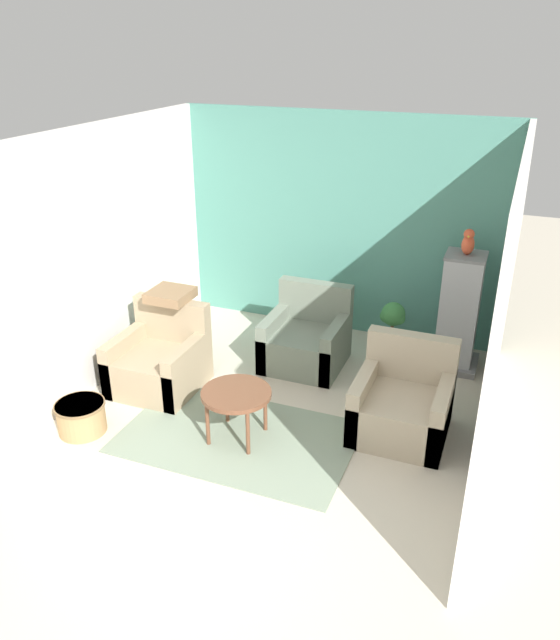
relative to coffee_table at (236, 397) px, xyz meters
name	(u,v)px	position (x,y,z in m)	size (l,w,h in m)	color
ground_plane	(187,530)	(0.14, -1.17, -0.43)	(20.00, 20.00, 0.00)	beige
wall_back_accent	(340,226)	(0.14, 2.57, 0.84)	(3.84, 0.06, 2.54)	#4C897A
wall_left	(104,256)	(-1.75, 0.68, 0.84)	(0.06, 3.71, 2.54)	silver
wall_right	(501,313)	(2.03, 0.68, 0.84)	(0.06, 3.71, 2.54)	silver
area_rug	(238,437)	(0.00, 0.00, -0.42)	(2.05, 1.27, 0.01)	gray
coffee_table	(236,397)	(0.00, 0.00, 0.00)	(0.62, 0.62, 0.48)	brown
armchair_left	(160,362)	(-1.10, 0.53, -0.16)	(0.82, 0.81, 0.84)	#9E896B
armchair_right	(402,406)	(1.33, 0.63, -0.16)	(0.82, 0.81, 0.84)	tan
armchair_middle	(306,341)	(0.11, 1.53, -0.16)	(0.82, 0.81, 0.84)	slate
birdcage	(459,314)	(1.61, 2.07, 0.18)	(0.51, 0.51, 1.27)	slate
parrot	(468,242)	(1.61, 2.07, 0.96)	(0.13, 0.23, 0.27)	#D14C2D
potted_plant	(392,330)	(0.94, 1.99, -0.09)	(0.30, 0.30, 0.66)	#66605B
wicker_basket	(81,416)	(-1.35, -0.42, -0.27)	(0.45, 0.45, 0.29)	#A37F51
throw_pillow	(170,295)	(-1.10, 0.83, 0.46)	(0.41, 0.41, 0.10)	#846647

